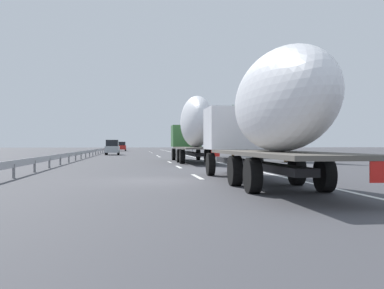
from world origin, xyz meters
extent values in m
plane|color=#424247|center=(40.00, 0.00, 0.00)|extent=(260.00, 260.00, 0.00)
cube|color=white|center=(2.00, -1.80, 0.00)|extent=(3.20, 0.20, 0.01)
cube|color=white|center=(10.64, -1.80, 0.00)|extent=(3.20, 0.20, 0.01)
cube|color=white|center=(18.49, -1.80, 0.00)|extent=(3.20, 0.20, 0.01)
cube|color=white|center=(33.59, -1.80, 0.00)|extent=(3.20, 0.20, 0.01)
cube|color=white|center=(38.35, -1.80, 0.00)|extent=(3.20, 0.20, 0.01)
cube|color=white|center=(56.64, -1.80, 0.00)|extent=(3.20, 0.20, 0.01)
cube|color=white|center=(62.34, -1.80, 0.00)|extent=(3.20, 0.20, 0.01)
cube|color=white|center=(61.47, -1.80, 0.00)|extent=(3.20, 0.20, 0.01)
cube|color=white|center=(67.77, -1.80, 0.00)|extent=(3.20, 0.20, 0.01)
cube|color=white|center=(45.00, -5.50, 0.00)|extent=(110.00, 0.20, 0.01)
cube|color=#387038|center=(22.83, -3.60, 2.15)|extent=(2.40, 2.50, 1.90)
cube|color=black|center=(23.93, -3.60, 2.65)|extent=(0.08, 2.12, 0.80)
cube|color=#262628|center=(19.70, -3.60, 0.67)|extent=(11.53, 0.70, 0.24)
cube|color=#59544C|center=(16.56, -3.60, 1.14)|extent=(10.13, 2.50, 0.12)
ellipsoid|color=white|center=(16.08, -3.60, 3.10)|extent=(7.90, 2.20, 3.80)
cube|color=red|center=(11.53, -4.29, 0.90)|extent=(0.04, 0.56, 0.56)
cylinder|color=black|center=(22.83, -2.50, 0.52)|extent=(1.04, 0.30, 1.04)
cylinder|color=black|center=(22.83, -4.70, 0.52)|extent=(1.04, 0.30, 1.04)
cylinder|color=black|center=(17.76, -2.50, 0.52)|extent=(1.04, 0.35, 1.04)
cylinder|color=black|center=(17.76, -4.70, 0.52)|extent=(1.04, 0.35, 1.04)
cylinder|color=black|center=(15.36, -2.50, 0.52)|extent=(1.04, 0.35, 1.04)
cylinder|color=black|center=(15.36, -4.70, 0.52)|extent=(1.04, 0.35, 1.04)
cube|color=silver|center=(2.64, -3.60, 2.15)|extent=(2.40, 2.50, 1.90)
cube|color=black|center=(3.74, -3.60, 2.65)|extent=(0.08, 2.12, 0.80)
cube|color=#262628|center=(-0.56, -3.60, 0.67)|extent=(11.77, 0.70, 0.24)
cube|color=#59544C|center=(-3.76, -3.60, 1.14)|extent=(10.39, 2.50, 0.12)
ellipsoid|color=white|center=(-3.95, -3.60, 2.81)|extent=(8.09, 2.20, 3.21)
cube|color=red|center=(-8.92, -4.29, 0.90)|extent=(0.04, 0.56, 0.56)
cylinder|color=black|center=(2.64, -2.50, 0.52)|extent=(1.04, 0.30, 1.04)
cylinder|color=black|center=(2.64, -4.70, 0.52)|extent=(1.04, 0.30, 1.04)
cylinder|color=black|center=(-2.56, -2.50, 0.52)|extent=(1.04, 0.35, 1.04)
cylinder|color=black|center=(-2.56, -4.70, 0.52)|extent=(1.04, 0.35, 1.04)
cylinder|color=black|center=(-4.96, -2.50, 0.52)|extent=(1.04, 0.35, 1.04)
cylinder|color=black|center=(-4.96, -4.70, 0.52)|extent=(1.04, 0.35, 1.04)
cube|color=#ADB2B7|center=(43.73, 3.89, 0.74)|extent=(4.15, 1.77, 0.84)
cube|color=black|center=(43.42, 3.89, 1.57)|extent=(2.28, 1.56, 0.81)
cylinder|color=black|center=(45.02, 4.67, 0.32)|extent=(0.64, 0.22, 0.64)
cylinder|color=black|center=(45.02, 3.10, 0.32)|extent=(0.64, 0.22, 0.64)
cylinder|color=black|center=(42.45, 4.67, 0.32)|extent=(0.64, 0.22, 0.64)
cylinder|color=black|center=(42.45, 3.10, 0.32)|extent=(0.64, 0.22, 0.64)
cube|color=red|center=(77.64, 3.62, 0.74)|extent=(4.73, 1.73, 0.84)
cube|color=black|center=(77.28, 3.62, 1.52)|extent=(2.60, 1.52, 0.72)
cylinder|color=black|center=(79.10, 4.39, 0.32)|extent=(0.64, 0.22, 0.64)
cylinder|color=black|center=(79.10, 2.85, 0.32)|extent=(0.64, 0.22, 0.64)
cylinder|color=black|center=(76.17, 4.39, 0.32)|extent=(0.64, 0.22, 0.64)
cylinder|color=black|center=(76.17, 2.85, 0.32)|extent=(0.64, 0.22, 0.64)
cylinder|color=gray|center=(42.87, -6.70, 1.12)|extent=(0.10, 0.10, 2.24)
cube|color=#2D569E|center=(42.87, -6.70, 2.59)|extent=(0.06, 0.90, 0.70)
cylinder|color=#472D19|center=(27.06, -11.81, 0.76)|extent=(0.32, 0.32, 1.51)
cone|color=#1E5B23|center=(27.06, -11.81, 4.07)|extent=(2.64, 2.64, 5.12)
cylinder|color=#472D19|center=(64.80, -13.25, 0.62)|extent=(0.38, 0.38, 1.24)
cone|color=#194C1E|center=(64.80, -13.25, 3.82)|extent=(2.86, 2.86, 5.16)
cylinder|color=#472D19|center=(81.77, -9.66, 0.74)|extent=(0.38, 0.38, 1.48)
cone|color=#286B2D|center=(81.77, -9.66, 4.32)|extent=(2.51, 2.51, 5.67)
cylinder|color=#472D19|center=(17.90, -11.20, 0.70)|extent=(0.38, 0.38, 1.40)
cone|color=#194C1E|center=(17.90, -11.20, 4.21)|extent=(3.26, 3.26, 5.61)
cylinder|color=#472D19|center=(34.11, -10.29, 0.78)|extent=(0.31, 0.31, 1.57)
cone|color=#194C1E|center=(34.11, -10.29, 3.80)|extent=(3.00, 3.00, 4.47)
cylinder|color=#472D19|center=(57.24, -11.61, 0.85)|extent=(0.29, 0.29, 1.70)
cone|color=#286B2D|center=(57.24, -11.61, 3.86)|extent=(2.81, 2.81, 4.30)
cube|color=#9EA0A5|center=(43.00, 6.00, 0.60)|extent=(94.00, 0.06, 0.32)
cube|color=slate|center=(2.13, 6.00, 0.30)|extent=(0.10, 0.10, 0.60)
cube|color=slate|center=(6.22, 6.00, 0.30)|extent=(0.10, 0.10, 0.60)
cube|color=slate|center=(10.30, 6.00, 0.30)|extent=(0.10, 0.10, 0.60)
cube|color=slate|center=(14.39, 6.00, 0.30)|extent=(0.10, 0.10, 0.60)
cube|color=slate|center=(18.48, 6.00, 0.30)|extent=(0.10, 0.10, 0.60)
cube|color=slate|center=(22.57, 6.00, 0.30)|extent=(0.10, 0.10, 0.60)
cube|color=slate|center=(26.65, 6.00, 0.30)|extent=(0.10, 0.10, 0.60)
cube|color=slate|center=(30.74, 6.00, 0.30)|extent=(0.10, 0.10, 0.60)
cube|color=slate|center=(34.83, 6.00, 0.30)|extent=(0.10, 0.10, 0.60)
cube|color=slate|center=(38.91, 6.00, 0.30)|extent=(0.10, 0.10, 0.60)
cube|color=slate|center=(43.00, 6.00, 0.30)|extent=(0.10, 0.10, 0.60)
cube|color=slate|center=(47.09, 6.00, 0.30)|extent=(0.10, 0.10, 0.60)
cube|color=slate|center=(51.17, 6.00, 0.30)|extent=(0.10, 0.10, 0.60)
cube|color=slate|center=(55.26, 6.00, 0.30)|extent=(0.10, 0.10, 0.60)
cube|color=slate|center=(59.35, 6.00, 0.30)|extent=(0.10, 0.10, 0.60)
cube|color=slate|center=(63.43, 6.00, 0.30)|extent=(0.10, 0.10, 0.60)
cube|color=slate|center=(67.52, 6.00, 0.30)|extent=(0.10, 0.10, 0.60)
cube|color=slate|center=(71.61, 6.00, 0.30)|extent=(0.10, 0.10, 0.60)
cube|color=slate|center=(75.70, 6.00, 0.30)|extent=(0.10, 0.10, 0.60)
cube|color=slate|center=(79.78, 6.00, 0.30)|extent=(0.10, 0.10, 0.60)
cube|color=slate|center=(83.87, 6.00, 0.30)|extent=(0.10, 0.10, 0.60)
cube|color=slate|center=(87.96, 6.00, 0.30)|extent=(0.10, 0.10, 0.60)
camera|label=1|loc=(-18.13, 0.91, 1.44)|focal=43.26mm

